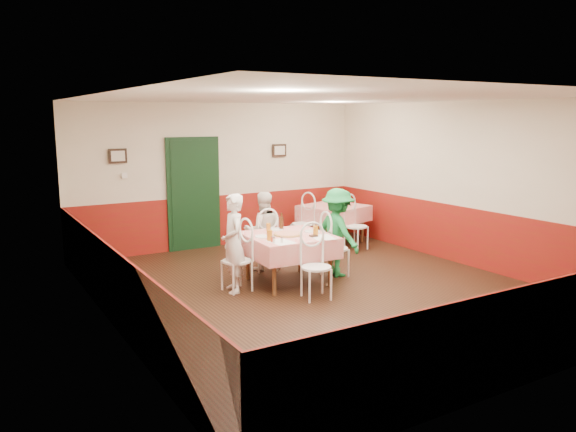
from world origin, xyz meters
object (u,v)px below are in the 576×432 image
pizza (288,234)px  diner_far (263,231)px  chair_far (264,244)px  glass_b (316,231)px  chair_second_b (356,227)px  chair_near (316,267)px  wallet (314,236)px  main_table (288,259)px  beer_bottle (281,222)px  diner_left (233,243)px  glass_a (270,235)px  glass_c (268,227)px  second_table (334,224)px  chair_left (237,261)px  diner_right (338,232)px  chair_right (335,249)px  chair_second_a (303,224)px

pizza → diner_far: (0.07, 0.92, -0.12)m
chair_far → glass_b: bearing=111.9°
chair_second_b → pizza: size_ratio=2.14×
chair_near → chair_second_b: 3.12m
chair_near → wallet: chair_near is taller
main_table → diner_far: (0.05, 0.90, 0.28)m
glass_b → diner_far: size_ratio=0.11×
chair_near → beer_bottle: 1.34m
diner_left → diner_far: bearing=144.0°
chair_far → diner_left: bearing=47.1°
beer_bottle → wallet: bearing=-79.6°
glass_a → wallet: 0.71m
chair_near → glass_a: glass_a is taller
chair_far → glass_c: (-0.16, -0.44, 0.37)m
second_table → glass_b: bearing=-130.9°
chair_left → glass_b: bearing=70.0°
chair_near → diner_right: diner_right is taller
main_table → pizza: (-0.02, -0.02, 0.40)m
wallet → diner_far: bearing=102.9°
chair_second_b → glass_c: chair_second_b is taller
chair_second_b → diner_left: 3.40m
second_table → chair_far: 2.50m
diner_left → wallet: bearing=84.6°
chair_left → diner_right: size_ratio=0.64×
beer_bottle → diner_left: (-1.02, -0.36, -0.16)m
chair_second_b → diner_far: bearing=173.1°
main_table → glass_c: size_ratio=9.82×
second_table → diner_far: diner_far is taller
diner_right → glass_c: bearing=63.1°
pizza → chair_second_b: bearing=28.8°
main_table → chair_near: size_ratio=1.36×
main_table → chair_left: chair_left is taller
pizza → glass_b: bearing=-31.9°
glass_b → diner_right: bearing=19.4°
chair_right → diner_far: (-0.80, 0.94, 0.21)m
chair_second_b → pizza: bearing=-166.8°
chair_second_a → wallet: chair_second_a is taller
beer_bottle → diner_right: diner_right is taller
chair_second_b → wallet: (-2.01, -1.55, 0.32)m
wallet → chair_far: bearing=103.5°
chair_far → chair_second_b: same height
pizza → diner_left: (-0.88, 0.07, -0.05)m
chair_far → wallet: chair_far is taller
second_table → beer_bottle: size_ratio=4.63×
wallet → chair_second_b: bearing=40.7°
chair_second_b → chair_far: bearing=174.3°
glass_a → glass_c: bearing=62.5°
beer_bottle → chair_second_b: bearing=21.0°
beer_bottle → diner_far: diner_far is taller
chair_right → chair_near: same height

